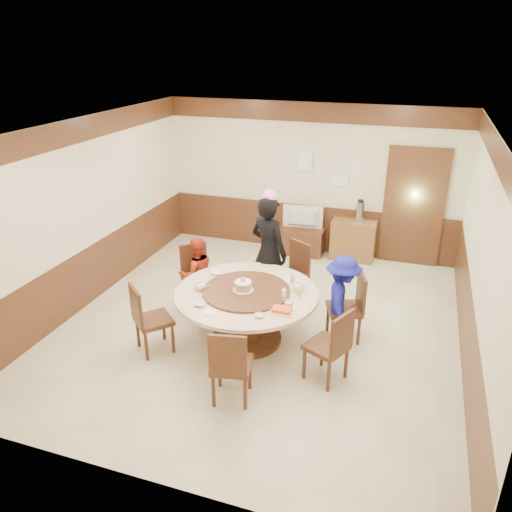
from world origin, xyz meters
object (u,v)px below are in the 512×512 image
(person_blue, at_px, (342,301))
(tv_stand, at_px, (301,241))
(person_red, at_px, (197,274))
(shrimp_platter, at_px, (282,311))
(television, at_px, (302,218))
(thermos, at_px, (360,212))
(side_cabinet, at_px, (353,240))
(banquet_table, at_px, (247,306))
(birthday_cake, at_px, (243,286))
(person_standing, at_px, (269,252))

(person_blue, relative_size, tv_stand, 1.49)
(person_red, height_order, person_blue, person_blue)
(shrimp_platter, bearing_deg, television, 99.73)
(person_blue, bearing_deg, thermos, -7.59)
(side_cabinet, height_order, thermos, thermos)
(banquet_table, height_order, person_red, person_red)
(birthday_cake, relative_size, television, 0.36)
(tv_stand, bearing_deg, person_red, -111.31)
(banquet_table, bearing_deg, television, 90.33)
(person_blue, height_order, tv_stand, person_blue)
(person_red, xyz_separation_m, television, (1.00, 2.57, 0.15))
(person_red, xyz_separation_m, tv_stand, (1.00, 2.57, -0.32))
(shrimp_platter, distance_m, tv_stand, 3.67)
(tv_stand, xyz_separation_m, television, (0.00, 0.00, 0.47))
(person_standing, distance_m, tv_stand, 2.21)
(television, height_order, side_cabinet, television)
(television, bearing_deg, person_standing, 85.21)
(side_cabinet, bearing_deg, shrimp_platter, -95.73)
(banquet_table, bearing_deg, side_cabinet, 73.50)
(person_standing, distance_m, side_cabinet, 2.42)
(side_cabinet, bearing_deg, person_red, -127.27)
(person_blue, height_order, birthday_cake, person_blue)
(person_standing, relative_size, person_red, 1.53)
(person_red, bearing_deg, banquet_table, 105.76)
(person_standing, relative_size, thermos, 4.62)
(person_red, xyz_separation_m, side_cabinet, (1.98, 2.60, -0.20))
(person_standing, relative_size, person_blue, 1.39)
(person_red, bearing_deg, television, -153.77)
(tv_stand, bearing_deg, side_cabinet, 1.76)
(banquet_table, relative_size, person_red, 1.67)
(birthday_cake, distance_m, tv_stand, 3.28)
(shrimp_platter, distance_m, side_cabinet, 3.65)
(tv_stand, relative_size, thermos, 2.24)
(television, height_order, thermos, thermos)
(banquet_table, bearing_deg, birthday_cake, -143.85)
(person_red, bearing_deg, person_standing, 161.88)
(side_cabinet, bearing_deg, tv_stand, -178.24)
(person_standing, distance_m, person_red, 1.13)
(person_standing, height_order, person_red, person_standing)
(birthday_cake, bearing_deg, shrimp_platter, -28.94)
(person_blue, distance_m, shrimp_platter, 0.98)
(television, relative_size, thermos, 2.00)
(person_red, distance_m, birthday_cake, 1.22)
(tv_stand, relative_size, television, 1.12)
(birthday_cake, relative_size, tv_stand, 0.32)
(birthday_cake, bearing_deg, tv_stand, 89.67)
(person_blue, distance_m, tv_stand, 3.11)
(person_blue, xyz_separation_m, tv_stand, (-1.23, 2.83, -0.38))
(birthday_cake, bearing_deg, thermos, 71.76)
(tv_stand, bearing_deg, television, 0.00)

